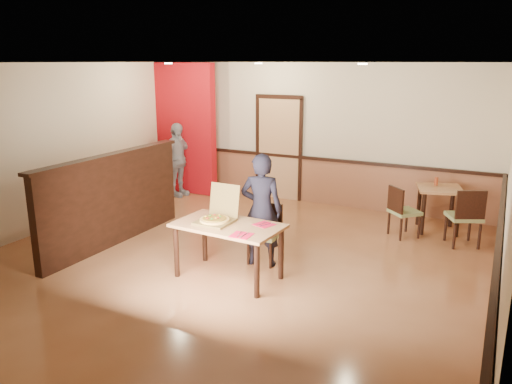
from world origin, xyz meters
TOP-DOWN VIEW (x-y plane):
  - floor at (0.00, 0.00)m, footprint 7.00×7.00m
  - ceiling at (0.00, 0.00)m, footprint 7.00×7.00m
  - wall_back at (0.00, 3.50)m, footprint 7.00×0.00m
  - wall_left at (-3.50, 0.00)m, footprint 0.00×7.00m
  - wall_right at (3.50, 0.00)m, footprint 0.00×7.00m
  - wainscot_back at (0.00, 3.47)m, footprint 7.00×0.04m
  - chair_rail_back at (0.00, 3.45)m, footprint 7.00×0.06m
  - wainscot_right at (3.47, 0.00)m, footprint 0.04×7.00m
  - chair_rail_right at (3.45, 0.00)m, footprint 0.06×7.00m
  - back_door at (-0.80, 3.46)m, footprint 0.90×0.06m
  - booth_partition at (-2.00, -0.20)m, footprint 0.20×3.10m
  - red_accent_panel at (-2.90, 3.00)m, footprint 1.60×0.20m
  - spot_a at (-2.30, 1.80)m, footprint 0.14×0.14m
  - spot_b at (-0.80, 2.50)m, footprint 0.14×0.14m
  - spot_c at (1.40, 1.50)m, footprint 0.14×0.14m
  - main_table at (0.27, -0.53)m, footprint 1.45×0.89m
  - diner_chair at (0.46, 0.22)m, footprint 0.43×0.43m
  - side_chair_left at (2.00, 2.15)m, footprint 0.59×0.59m
  - side_chair_right at (2.98, 2.14)m, footprint 0.62×0.62m
  - side_table at (2.49, 2.75)m, footprint 0.88×0.88m
  - diner at (0.46, 0.08)m, footprint 0.67×0.53m
  - passerby at (-2.79, 2.63)m, footprint 0.49×0.96m
  - pizza_box at (0.09, -0.52)m, footprint 0.45×0.53m
  - pizza at (0.09, -0.57)m, footprint 0.49×0.49m
  - napkin_near at (0.63, -0.83)m, footprint 0.26×0.26m
  - napkin_far at (0.70, -0.34)m, footprint 0.29×0.29m
  - condiment at (2.41, 2.88)m, footprint 0.06×0.06m

SIDE VIEW (x-z plane):
  - floor at x=0.00m, z-range 0.00..0.00m
  - wainscot_back at x=0.00m, z-range 0.00..0.90m
  - wainscot_right at x=3.47m, z-range 0.00..0.90m
  - diner_chair at x=0.46m, z-range 0.04..0.88m
  - side_chair_left at x=2.00m, z-range 0.04..0.89m
  - side_chair_right at x=2.98m, z-range 0.04..0.98m
  - side_table at x=2.49m, z-range 0.20..0.96m
  - main_table at x=0.27m, z-range 0.27..1.02m
  - booth_partition at x=-2.00m, z-range 0.01..1.46m
  - napkin_far at x=0.70m, z-range 0.75..0.76m
  - napkin_near at x=0.63m, z-range 0.75..0.76m
  - passerby at x=-2.79m, z-range 0.00..1.57m
  - pizza at x=0.09m, z-range 0.79..0.81m
  - diner at x=0.46m, z-range 0.00..1.61m
  - pizza_box at x=0.09m, z-range 0.58..1.05m
  - condiment at x=2.41m, z-range 0.76..0.91m
  - chair_rail_back at x=0.00m, z-range 0.89..0.95m
  - chair_rail_right at x=3.45m, z-range 0.89..0.95m
  - back_door at x=-0.80m, z-range 0.00..2.10m
  - red_accent_panel at x=-2.90m, z-range 0.01..2.79m
  - wall_back at x=0.00m, z-range -2.10..4.90m
  - wall_left at x=-3.50m, z-range -2.10..4.90m
  - wall_right at x=3.50m, z-range -2.10..4.90m
  - spot_a at x=-2.30m, z-range 2.77..2.79m
  - spot_b at x=-0.80m, z-range 2.77..2.79m
  - spot_c at x=1.40m, z-range 2.77..2.79m
  - ceiling at x=0.00m, z-range 2.80..2.80m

